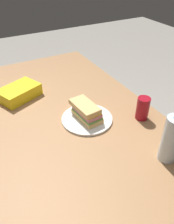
% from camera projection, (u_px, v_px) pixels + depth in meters
% --- Properties ---
extents(ground_plane, '(8.00, 8.00, 0.00)m').
position_uv_depth(ground_plane, '(67.00, 210.00, 1.59)').
color(ground_plane, gray).
extents(dining_table, '(1.73, 1.06, 0.77)m').
position_uv_depth(dining_table, '(60.00, 139.00, 1.18)').
color(dining_table, '#9E7047').
rests_on(dining_table, ground_plane).
extents(paper_plate, '(0.26, 0.26, 0.01)m').
position_uv_depth(paper_plate, '(87.00, 119.00, 1.17)').
color(paper_plate, white).
rests_on(paper_plate, dining_table).
extents(sandwich, '(0.19, 0.11, 0.08)m').
position_uv_depth(sandwich, '(86.00, 111.00, 1.15)').
color(sandwich, '#DBB26B').
rests_on(sandwich, paper_plate).
extents(soda_can_red, '(0.07, 0.07, 0.12)m').
position_uv_depth(soda_can_red, '(143.00, 108.00, 1.15)').
color(soda_can_red, maroon).
rests_on(soda_can_red, dining_table).
extents(chip_bag, '(0.23, 0.27, 0.07)m').
position_uv_depth(chip_bag, '(19.00, 92.00, 1.33)').
color(chip_bag, yellow).
rests_on(chip_bag, dining_table).
extents(water_bottle_tall, '(0.07, 0.07, 0.23)m').
position_uv_depth(water_bottle_tall, '(171.00, 139.00, 0.90)').
color(water_bottle_tall, silver).
rests_on(water_bottle_tall, dining_table).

